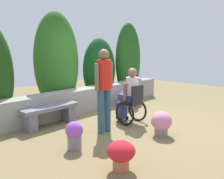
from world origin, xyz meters
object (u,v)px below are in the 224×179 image
Objects in this scene: flower_pot_red_accent at (161,123)px; person_in_wheelchair at (130,98)px; flower_pot_purple_near at (74,134)px; person_standing_companion at (104,85)px; stone_bench at (50,113)px; flower_pot_small_foreground at (128,99)px; flower_pot_terracotta_by_wall at (121,153)px.

person_in_wheelchair is at bearing 78.30° from flower_pot_red_accent.
flower_pot_red_accent is at bearing -24.59° from flower_pot_purple_near.
person_standing_companion reaches higher than flower_pot_purple_near.
person_in_wheelchair reaches higher than stone_bench.
flower_pot_purple_near is 0.88× the size of flower_pot_small_foreground.
stone_bench is 1.53m from person_standing_companion.
flower_pot_small_foreground is (1.91, 0.92, -0.73)m from person_standing_companion.
person_in_wheelchair is (1.43, -1.23, 0.32)m from stone_bench.
flower_pot_terracotta_by_wall is at bearing -168.29° from flower_pot_red_accent.
person_in_wheelchair is 2.61× the size of flower_pot_purple_near.
flower_pot_red_accent is (-0.21, -1.00, -0.35)m from person_in_wheelchair.
flower_pot_terracotta_by_wall is 3.67m from flower_pot_small_foreground.
flower_pot_small_foreground is (1.04, 0.92, -0.33)m from person_in_wheelchair.
person_standing_companion reaches higher than flower_pot_red_accent.
stone_bench is 3.05× the size of flower_pot_terracotta_by_wall.
flower_pot_small_foreground is at bearing 57.06° from flower_pot_red_accent.
stone_bench is 1.91m from person_in_wheelchair.
flower_pot_purple_near reaches higher than flower_pot_red_accent.
stone_bench is at bearing 144.52° from person_in_wheelchair.
flower_pot_small_foreground reaches higher than flower_pot_terracotta_by_wall.
flower_pot_terracotta_by_wall is at bearing -104.25° from stone_bench.
flower_pot_purple_near is at bearing 155.41° from flower_pot_red_accent.
flower_pot_purple_near is 1.82m from flower_pot_red_accent.
person_in_wheelchair is 2.64× the size of flower_pot_red_accent.
person_in_wheelchair is 2.31m from flower_pot_terracotta_by_wall.
person_standing_companion is at bearing 13.96° from flower_pot_purple_near.
stone_bench is at bearing 80.67° from flower_pot_terracotta_by_wall.
flower_pot_purple_near is 1.01× the size of flower_pot_red_accent.
flower_pot_purple_near is at bearing 90.36° from flower_pot_terracotta_by_wall.
flower_pot_red_accent is (1.65, -0.76, -0.01)m from flower_pot_purple_near.
person_standing_companion is 1.26m from flower_pot_purple_near.
stone_bench is 2.69× the size of flower_pot_purple_near.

